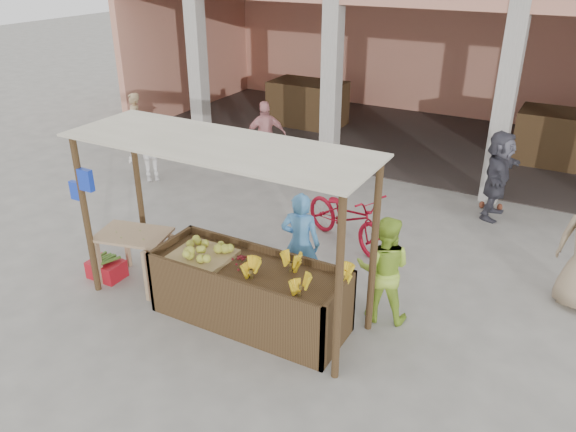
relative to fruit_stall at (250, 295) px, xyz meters
The scene contains 19 objects.
ground 0.64m from the fruit_stall, behind, with size 60.00×60.00×0.00m, color slate.
market_building 9.23m from the fruit_stall, 92.86° to the left, with size 14.40×6.40×4.20m.
fruit_stall is the anchor object (origin of this frame).
stall_awning 1.66m from the fruit_stall, behind, with size 4.09×1.35×2.39m.
banana_heap 0.83m from the fruit_stall, ahead, with size 1.21×0.66×0.22m, color yellow, non-canonical shape.
melon_tray 0.85m from the fruit_stall, behind, with size 0.78×0.67×0.21m.
berry_heap 0.49m from the fruit_stall, 169.25° to the left, with size 0.45×0.37×0.14m, color maroon.
side_table 1.99m from the fruit_stall, behind, with size 1.14×0.90×0.82m.
papaya_pile 2.03m from the fruit_stall, behind, with size 0.63×0.36×0.18m, color #51892C, non-canonical shape.
red_crate 2.50m from the fruit_stall, behind, with size 0.52×0.37×0.27m, color #B2131F.
plantain_bundle 2.49m from the fruit_stall, behind, with size 0.39×0.27×0.08m, color #52802E, non-canonical shape.
produce_sacks 5.60m from the fruit_stall, 67.68° to the left, with size 0.73×0.45×0.55m.
vendor_blue 1.07m from the fruit_stall, 75.33° to the left, with size 0.62×0.45×1.65m, color #4C94D8.
vendor_green 1.79m from the fruit_stall, 31.41° to the left, with size 0.75×0.44×1.57m, color #A8D03C.
motorcycle 2.61m from the fruit_stall, 84.13° to the left, with size 1.98×0.68×1.03m, color maroon.
shopper_a 5.52m from the fruit_stall, 144.57° to the left, with size 0.99×0.50×1.54m, color silver.
shopper_b 5.67m from the fruit_stall, 118.78° to the left, with size 0.97×0.51×1.65m, color pink.
shopper_d 5.37m from the fruit_stall, 65.78° to the left, with size 1.60×0.66×1.73m, color #45444F.
shopper_e 7.53m from the fruit_stall, 143.66° to the left, with size 0.55×0.42×1.49m, color tan.
Camera 1 is at (3.93, -5.17, 4.54)m, focal length 35.00 mm.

